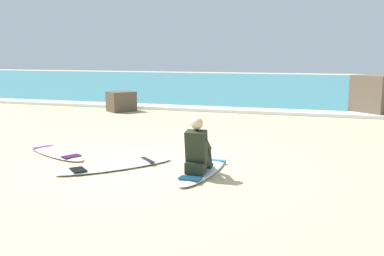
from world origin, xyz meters
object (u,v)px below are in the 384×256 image
Objects in this scene: surfboard_main at (203,170)px; surfboard_spare_near at (117,166)px; surfboard_spare_far at (56,152)px; shoreline_rock at (121,101)px; surfer_seated at (198,151)px.

surfboard_main and surfboard_spare_near have the same top height.
surfboard_main is 1.08× the size of surfboard_spare_near.
surfboard_main is at bearing 8.87° from surfboard_spare_near.
surfboard_spare_far is (-1.71, 0.60, 0.00)m from surfboard_spare_near.
shoreline_rock is at bearing 105.19° from surfboard_spare_far.
shoreline_rock is (-5.02, 7.08, -0.08)m from surfer_seated.
surfer_seated reaches higher than shoreline_rock.
surfboard_main is 2.42× the size of shoreline_rock.
surfboard_spare_far is at bearing -74.81° from shoreline_rock.
shoreline_rock reaches higher than surfboard_main.
surfboard_spare_near is (-1.57, -0.25, -0.00)m from surfboard_main.
surfboard_spare_near is at bearing -171.13° from surfboard_main.
surfer_seated is at bearing -1.41° from surfboard_spare_near.
surfboard_main is at bearing 86.01° from surfer_seated.
surfboard_spare_far is 6.68m from shoreline_rock.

